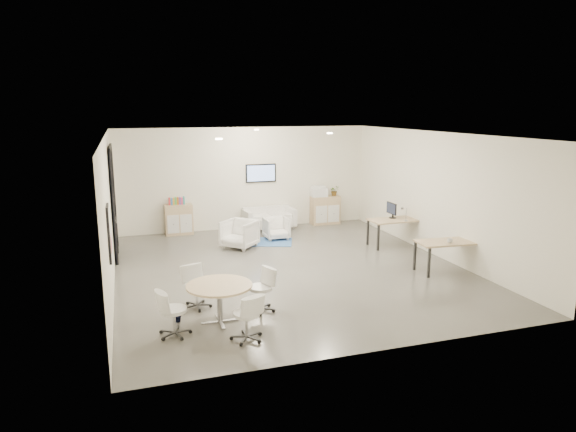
{
  "coord_description": "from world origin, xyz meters",
  "views": [
    {
      "loc": [
        -3.65,
        -11.23,
        3.8
      ],
      "look_at": [
        0.1,
        0.4,
        1.2
      ],
      "focal_mm": 32.0,
      "sensor_mm": 36.0,
      "label": 1
    }
  ],
  "objects_px": {
    "loveseat": "(269,219)",
    "armchair_left": "(239,233)",
    "desk_rear": "(395,222)",
    "sideboard_right": "(325,210)",
    "round_table": "(219,289)",
    "desk_front": "(447,244)",
    "sideboard_left": "(179,220)",
    "armchair_right": "(276,227)"
  },
  "relations": [
    {
      "from": "sideboard_left",
      "to": "loveseat",
      "type": "relative_size",
      "value": 0.56
    },
    {
      "from": "sideboard_right",
      "to": "armchair_right",
      "type": "xyz_separation_m",
      "value": [
        -2.11,
        -1.43,
        -0.12
      ]
    },
    {
      "from": "sideboard_left",
      "to": "armchair_right",
      "type": "height_order",
      "value": "sideboard_left"
    },
    {
      "from": "sideboard_right",
      "to": "armchair_left",
      "type": "xyz_separation_m",
      "value": [
        -3.35,
        -2.03,
        -0.04
      ]
    },
    {
      "from": "desk_front",
      "to": "round_table",
      "type": "relative_size",
      "value": 1.23
    },
    {
      "from": "sideboard_right",
      "to": "desk_rear",
      "type": "distance_m",
      "value": 3.28
    },
    {
      "from": "sideboard_left",
      "to": "armchair_left",
      "type": "distance_m",
      "value": 2.49
    },
    {
      "from": "sideboard_left",
      "to": "desk_rear",
      "type": "xyz_separation_m",
      "value": [
        5.6,
        -3.18,
        0.22
      ]
    },
    {
      "from": "sideboard_left",
      "to": "desk_rear",
      "type": "distance_m",
      "value": 6.44
    },
    {
      "from": "loveseat",
      "to": "desk_front",
      "type": "height_order",
      "value": "desk_front"
    },
    {
      "from": "desk_rear",
      "to": "armchair_left",
      "type": "bearing_deg",
      "value": 163.22
    },
    {
      "from": "loveseat",
      "to": "armchair_left",
      "type": "relative_size",
      "value": 1.93
    },
    {
      "from": "armchair_right",
      "to": "desk_rear",
      "type": "relative_size",
      "value": 0.47
    },
    {
      "from": "round_table",
      "to": "desk_front",
      "type": "bearing_deg",
      "value": 13.07
    },
    {
      "from": "loveseat",
      "to": "desk_front",
      "type": "bearing_deg",
      "value": -67.02
    },
    {
      "from": "desk_rear",
      "to": "armchair_right",
      "type": "bearing_deg",
      "value": 147.73
    },
    {
      "from": "desk_front",
      "to": "round_table",
      "type": "height_order",
      "value": "desk_front"
    },
    {
      "from": "desk_front",
      "to": "sideboard_left",
      "type": "bearing_deg",
      "value": 140.01
    },
    {
      "from": "sideboard_right",
      "to": "desk_front",
      "type": "bearing_deg",
      "value": -81.62
    },
    {
      "from": "desk_rear",
      "to": "round_table",
      "type": "bearing_deg",
      "value": -148.11
    },
    {
      "from": "armchair_right",
      "to": "round_table",
      "type": "bearing_deg",
      "value": -116.91
    },
    {
      "from": "sideboard_right",
      "to": "round_table",
      "type": "relative_size",
      "value": 0.79
    },
    {
      "from": "sideboard_right",
      "to": "loveseat",
      "type": "relative_size",
      "value": 0.57
    },
    {
      "from": "loveseat",
      "to": "round_table",
      "type": "distance_m",
      "value": 7.29
    },
    {
      "from": "sideboard_right",
      "to": "desk_rear",
      "type": "xyz_separation_m",
      "value": [
        0.82,
        -3.17,
        0.22
      ]
    },
    {
      "from": "armchair_left",
      "to": "round_table",
      "type": "bearing_deg",
      "value": -62.12
    },
    {
      "from": "armchair_left",
      "to": "desk_rear",
      "type": "relative_size",
      "value": 0.58
    },
    {
      "from": "armchair_right",
      "to": "loveseat",
      "type": "bearing_deg",
      "value": 83.75
    },
    {
      "from": "sideboard_left",
      "to": "desk_front",
      "type": "relative_size",
      "value": 0.64
    },
    {
      "from": "desk_rear",
      "to": "round_table",
      "type": "height_order",
      "value": "desk_rear"
    },
    {
      "from": "loveseat",
      "to": "armchair_right",
      "type": "xyz_separation_m",
      "value": [
        -0.12,
        -1.28,
        0.03
      ]
    },
    {
      "from": "loveseat",
      "to": "round_table",
      "type": "xyz_separation_m",
      "value": [
        -2.8,
        -6.73,
        0.31
      ]
    },
    {
      "from": "armchair_left",
      "to": "desk_rear",
      "type": "bearing_deg",
      "value": 29.21
    },
    {
      "from": "sideboard_left",
      "to": "armchair_left",
      "type": "xyz_separation_m",
      "value": [
        1.42,
        -2.04,
        -0.04
      ]
    },
    {
      "from": "sideboard_left",
      "to": "loveseat",
      "type": "distance_m",
      "value": 2.79
    },
    {
      "from": "sideboard_right",
      "to": "armchair_left",
      "type": "relative_size",
      "value": 1.1
    },
    {
      "from": "desk_front",
      "to": "desk_rear",
      "type": "bearing_deg",
      "value": 94.95
    },
    {
      "from": "sideboard_left",
      "to": "round_table",
      "type": "bearing_deg",
      "value": -90.13
    },
    {
      "from": "sideboard_right",
      "to": "desk_front",
      "type": "xyz_separation_m",
      "value": [
        0.82,
        -5.57,
        0.19
      ]
    },
    {
      "from": "sideboard_left",
      "to": "desk_rear",
      "type": "bearing_deg",
      "value": -29.61
    },
    {
      "from": "armchair_left",
      "to": "desk_rear",
      "type": "xyz_separation_m",
      "value": [
        4.17,
        -1.13,
        0.26
      ]
    },
    {
      "from": "sideboard_right",
      "to": "desk_front",
      "type": "height_order",
      "value": "sideboard_right"
    }
  ]
}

